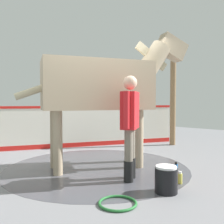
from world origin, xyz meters
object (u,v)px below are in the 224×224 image
bottle_spray (176,169)px  bottle_shampoo (180,178)px  horse (103,86)px  handler (130,120)px  hose_coil (118,203)px  wash_bucket (166,179)px

bottle_spray → bottle_shampoo: bearing=-56.2°
horse → handler: bearing=-78.8°
bottle_spray → hose_coil: bottle_spray is taller
handler → hose_coil: size_ratio=3.46×
bottle_shampoo → hose_coil: (-0.22, -1.20, -0.07)m
handler → hose_coil: bearing=91.9°
bottle_shampoo → horse: bearing=-177.7°
handler → bottle_spray: (0.41, 0.75, -0.85)m
handler → bottle_shampoo: bearing=-179.9°
wash_bucket → bottle_spray: (-0.30, 0.87, -0.08)m
horse → bottle_shampoo: horse is taller
handler → wash_bucket: 1.05m
bottle_spray → wash_bucket: bearing=-71.1°
handler → bottle_spray: handler is taller
wash_bucket → handler: bearing=170.5°
hose_coil → wash_bucket: bearing=71.8°
hose_coil → horse: bearing=139.0°
horse → bottle_shampoo: bearing=-57.9°
bottle_shampoo → hose_coil: bottle_shampoo is taller
horse → hose_coil: bearing=-101.1°
wash_bucket → bottle_spray: bearing=108.9°
wash_bucket → bottle_spray: size_ratio=1.74×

